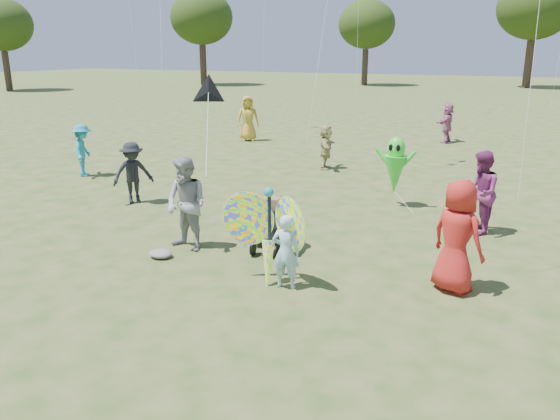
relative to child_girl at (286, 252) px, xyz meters
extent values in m
plane|color=#51592B|center=(-0.21, -0.85, -0.62)|extent=(160.00, 160.00, 0.00)
imported|color=#9FCDE2|center=(0.00, 0.00, 0.00)|extent=(0.50, 0.37, 1.24)
imported|color=#97979C|center=(-2.47, 0.82, 0.29)|extent=(0.99, 0.84, 1.82)
ellipsoid|color=gray|center=(-2.69, 0.21, -0.55)|extent=(0.46, 0.37, 0.14)
imported|color=red|center=(2.50, 1.07, 0.30)|extent=(1.07, 0.94, 1.84)
imported|color=black|center=(-5.63, 3.02, 0.16)|extent=(1.08, 1.15, 1.56)
imported|color=tan|center=(-2.71, 9.01, 0.10)|extent=(0.72, 1.40, 1.44)
imported|color=#782862|center=(2.52, 4.25, 0.26)|extent=(0.82, 0.97, 1.77)
imported|color=gold|center=(-7.73, 12.94, 0.33)|extent=(1.10, 0.96, 1.90)
imported|color=teal|center=(-9.04, 4.82, 0.18)|extent=(1.04, 1.19, 1.60)
imported|color=#B86992|center=(-0.03, 16.17, 0.20)|extent=(0.68, 1.57, 1.64)
cube|color=black|center=(-0.92, 1.40, -0.07)|extent=(0.60, 0.93, 0.71)
cube|color=black|center=(-0.92, 1.40, -0.40)|extent=(0.53, 0.75, 0.10)
ellipsoid|color=black|center=(-0.92, 1.65, 0.26)|extent=(0.51, 0.45, 0.33)
cylinder|color=black|center=(-1.16, 1.05, -0.47)|extent=(0.10, 0.30, 0.30)
cylinder|color=black|center=(-0.68, 1.05, -0.47)|extent=(0.10, 0.30, 0.30)
cylinder|color=black|center=(-0.92, 1.85, -0.51)|extent=(0.09, 0.23, 0.22)
cylinder|color=black|center=(-0.92, 0.92, 0.36)|extent=(0.44, 0.11, 0.03)
cube|color=olive|center=(-0.92, 1.35, 0.34)|extent=(0.38, 0.34, 0.26)
ellipsoid|color=orange|center=(-0.74, 0.13, 0.43)|extent=(0.98, 0.71, 1.24)
ellipsoid|color=orange|center=(0.02, 0.13, 0.43)|extent=(0.98, 0.71, 1.24)
cylinder|color=black|center=(-0.36, 0.15, 0.38)|extent=(0.06, 0.06, 1.00)
cone|color=orange|center=(-0.31, -0.02, -0.32)|extent=(0.36, 0.49, 0.93)
sphere|color=teal|center=(-0.36, 0.13, 0.93)|extent=(0.16, 0.16, 0.16)
cone|color=black|center=(-3.35, 3.10, 2.22)|extent=(0.89, 0.62, 0.81)
cylinder|color=silver|center=(-2.71, 2.01, 1.53)|extent=(1.29, 2.19, 1.38)
cone|color=#35DF34|center=(0.39, 5.54, 0.18)|extent=(0.56, 0.56, 0.95)
ellipsoid|color=#35DF34|center=(0.39, 5.54, 0.83)|extent=(0.44, 0.39, 0.57)
ellipsoid|color=black|center=(0.30, 5.36, 0.88)|extent=(0.10, 0.05, 0.17)
ellipsoid|color=black|center=(0.48, 5.36, 0.88)|extent=(0.10, 0.05, 0.17)
cylinder|color=#35DF34|center=(0.09, 5.54, 0.58)|extent=(0.43, 0.10, 0.49)
cylinder|color=#35DF34|center=(0.69, 5.54, 0.58)|extent=(0.43, 0.10, 0.49)
cylinder|color=silver|center=(0.69, 5.34, -0.42)|extent=(0.61, 0.41, 0.41)
cylinder|color=#3A2D21|center=(-30.21, 44.15, 1.48)|extent=(0.70, 0.70, 4.20)
ellipsoid|color=#2B4214|center=(-30.21, 44.15, 6.38)|extent=(6.60, 6.60, 5.61)
cylinder|color=#3A2D21|center=(-14.21, 51.15, 1.27)|extent=(0.63, 0.63, 3.78)
ellipsoid|color=#2B4214|center=(-14.21, 51.15, 5.68)|extent=(5.94, 5.94, 5.05)
cylinder|color=#3A2D21|center=(1.79, 54.15, 1.69)|extent=(0.77, 0.77, 4.62)
ellipsoid|color=#2B4214|center=(1.79, 54.15, 7.08)|extent=(7.26, 7.26, 6.17)
cylinder|color=#3A2D21|center=(-42.21, 29.15, 1.16)|extent=(0.59, 0.59, 3.57)
ellipsoid|color=#2B4214|center=(-42.21, 29.15, 5.33)|extent=(5.61, 5.61, 4.77)
camera|label=1|loc=(3.45, -7.50, 3.14)|focal=35.00mm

